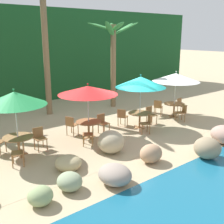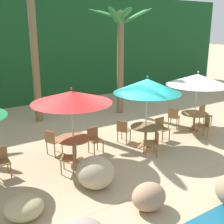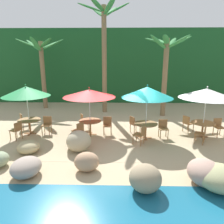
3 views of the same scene
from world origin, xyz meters
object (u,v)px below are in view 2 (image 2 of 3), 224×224
at_px(dining_table_red, 73,142).
at_px(dining_table_teal, 146,130).
at_px(chair_red_inland, 52,140).
at_px(palm_tree_third, 120,41).
at_px(chair_white_inland, 174,116).
at_px(umbrella_teal, 147,86).
at_px(chair_teal_seaward, 161,127).
at_px(chair_teal_left, 153,141).
at_px(chair_teal_inland, 123,129).
at_px(umbrella_red, 72,97).
at_px(dining_table_white, 195,116).
at_px(chair_red_left, 71,156).
at_px(chair_white_left, 204,125).
at_px(chair_white_seaward, 204,114).
at_px(chair_green_seaward, 1,160).
at_px(umbrella_white, 198,80).
at_px(palm_tree_second, 32,13).
at_px(chair_red_seaward, 94,138).

xyz_separation_m(dining_table_red, dining_table_teal, (2.68, -0.38, 0.00)).
relative_size(chair_red_inland, palm_tree_third, 0.17).
relative_size(dining_table_teal, chair_white_inland, 1.26).
distance_m(umbrella_teal, chair_teal_seaward, 1.90).
relative_size(chair_teal_seaward, chair_teal_left, 1.00).
distance_m(chair_teal_seaward, palm_tree_third, 5.01).
bearing_deg(chair_teal_inland, umbrella_red, -171.74).
xyz_separation_m(chair_teal_left, dining_table_white, (3.07, 0.96, 0.10)).
relative_size(chair_red_left, chair_teal_inland, 1.00).
bearing_deg(chair_white_left, chair_teal_inland, 155.73).
xyz_separation_m(chair_red_inland, chair_teal_left, (2.77, -1.91, 0.00)).
height_order(chair_red_left, chair_white_seaward, same).
xyz_separation_m(dining_table_red, chair_white_seaward, (6.25, -0.01, -0.10)).
relative_size(chair_green_seaward, dining_table_white, 0.79).
bearing_deg(chair_white_seaward, umbrella_teal, -174.21).
bearing_deg(chair_teal_seaward, chair_red_inland, 165.66).
relative_size(chair_teal_left, umbrella_white, 0.35).
relative_size(chair_teal_inland, chair_white_inland, 1.00).
bearing_deg(chair_green_seaward, chair_red_left, -26.74).
relative_size(chair_teal_inland, palm_tree_second, 0.12).
bearing_deg(chair_teal_inland, chair_white_seaward, -4.63).
bearing_deg(chair_red_left, dining_table_teal, 6.61).
relative_size(chair_green_seaward, chair_red_left, 1.00).
distance_m(chair_red_inland, umbrella_white, 6.14).
distance_m(umbrella_white, dining_table_white, 1.53).
bearing_deg(dining_table_red, palm_tree_second, 84.29).
bearing_deg(umbrella_red, palm_tree_third, 40.11).
height_order(dining_table_teal, chair_white_seaward, chair_white_seaward).
height_order(chair_green_seaward, chair_red_seaward, same).
bearing_deg(chair_teal_seaward, chair_teal_inland, 156.65).
bearing_deg(chair_red_left, chair_teal_left, -8.78).
xyz_separation_m(umbrella_teal, umbrella_white, (2.74, 0.17, -0.06)).
bearing_deg(chair_red_inland, dining_table_white, -9.25).
bearing_deg(chair_teal_left, dining_table_white, 17.33).
bearing_deg(palm_tree_second, umbrella_teal, -65.71).
bearing_deg(chair_white_seaward, dining_table_red, 179.87).
height_order(chair_white_inland, palm_tree_third, palm_tree_third).
relative_size(umbrella_white, palm_tree_second, 0.35).
bearing_deg(dining_table_white, dining_table_red, 177.79).
bearing_deg(chair_red_seaward, palm_tree_second, 95.05).
height_order(dining_table_red, chair_white_seaward, chair_white_seaward).
relative_size(umbrella_teal, dining_table_teal, 2.33).
bearing_deg(chair_red_inland, dining_table_teal, -19.83).
xyz_separation_m(umbrella_white, chair_white_left, (-0.34, -0.78, -1.63)).
relative_size(dining_table_white, chair_white_inland, 1.26).
bearing_deg(chair_red_inland, chair_white_left, -17.51).
height_order(chair_red_seaward, umbrella_teal, umbrella_teal).
distance_m(umbrella_teal, chair_teal_left, 1.90).
bearing_deg(chair_red_inland, umbrella_white, -9.25).
bearing_deg(chair_green_seaward, dining_table_red, -3.96).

